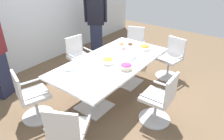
% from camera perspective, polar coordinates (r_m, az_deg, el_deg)
% --- Properties ---
extents(ground_plane, '(10.00, 10.00, 0.01)m').
position_cam_1_polar(ground_plane, '(4.24, 0.00, -6.60)').
color(ground_plane, brown).
extents(back_wall, '(8.00, 0.10, 2.80)m').
position_cam_1_polar(back_wall, '(5.37, -21.72, 15.54)').
color(back_wall, silver).
rests_on(back_wall, ground).
extents(conference_table, '(2.40, 1.20, 0.75)m').
position_cam_1_polar(conference_table, '(3.91, 0.00, 0.97)').
color(conference_table, white).
rests_on(conference_table, ground).
extents(office_chair_0, '(0.63, 0.63, 0.91)m').
position_cam_1_polar(office_chair_0, '(4.85, 16.03, 2.64)').
color(office_chair_0, silver).
rests_on(office_chair_0, ground).
extents(office_chair_1, '(0.70, 0.70, 0.91)m').
position_cam_1_polar(office_chair_1, '(5.41, 6.21, 6.35)').
color(office_chair_1, silver).
rests_on(office_chair_1, ground).
extents(office_chair_2, '(0.62, 0.62, 0.91)m').
position_cam_1_polar(office_chair_2, '(4.79, -9.23, 3.10)').
color(office_chair_2, silver).
rests_on(office_chair_2, ground).
extents(office_chair_3, '(0.68, 0.68, 0.91)m').
position_cam_1_polar(office_chair_3, '(3.66, -21.66, -7.43)').
color(office_chair_3, silver).
rests_on(office_chair_3, ground).
extents(office_chair_4, '(0.73, 0.73, 0.91)m').
position_cam_1_polar(office_chair_4, '(2.87, -12.09, -17.23)').
color(office_chair_4, silver).
rests_on(office_chair_4, ground).
extents(office_chair_5, '(0.55, 0.55, 0.91)m').
position_cam_1_polar(office_chair_5, '(3.44, 13.14, -8.51)').
color(office_chair_5, silver).
rests_on(office_chair_5, ground).
extents(person_standing_1, '(0.44, 0.54, 1.82)m').
position_cam_1_polar(person_standing_1, '(5.70, -4.53, 13.48)').
color(person_standing_1, '#232842').
rests_on(person_standing_1, ground).
extents(snack_bowl_candy_mix, '(0.22, 0.22, 0.12)m').
position_cam_1_polar(snack_bowl_candy_mix, '(3.53, 3.98, 1.01)').
color(snack_bowl_candy_mix, beige).
rests_on(snack_bowl_candy_mix, conference_table).
extents(snack_bowl_chips_orange, '(0.22, 0.22, 0.11)m').
position_cam_1_polar(snack_bowl_chips_orange, '(4.37, 9.10, 6.27)').
color(snack_bowl_chips_orange, white).
rests_on(snack_bowl_chips_orange, conference_table).
extents(snack_bowl_chips_yellow, '(0.20, 0.20, 0.12)m').
position_cam_1_polar(snack_bowl_chips_yellow, '(3.72, -1.07, 2.62)').
color(snack_bowl_chips_yellow, white).
rests_on(snack_bowl_chips_yellow, conference_table).
extents(donut_platter, '(0.38, 0.38, 0.04)m').
position_cam_1_polar(donut_platter, '(4.48, 4.07, 6.64)').
color(donut_platter, white).
rests_on(donut_platter, conference_table).
extents(plate_stack, '(0.22, 0.22, 0.03)m').
position_cam_1_polar(plate_stack, '(3.63, -11.87, 0.51)').
color(plate_stack, white).
rests_on(plate_stack, conference_table).
extents(napkin_pile, '(0.20, 0.20, 0.06)m').
position_cam_1_polar(napkin_pile, '(3.95, 4.98, 3.64)').
color(napkin_pile, white).
rests_on(napkin_pile, conference_table).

